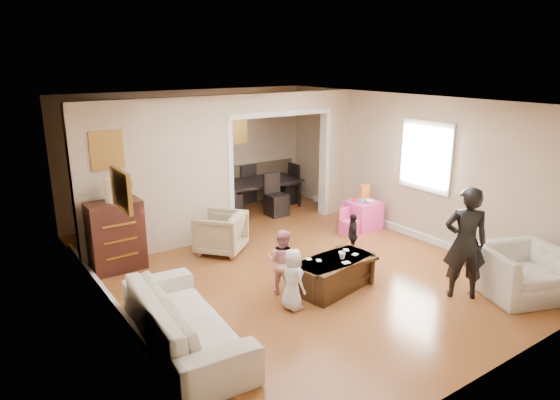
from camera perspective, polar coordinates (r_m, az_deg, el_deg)
floor at (r=7.99m, az=0.83°, el=-7.59°), size 7.00×7.00×0.00m
partition_left at (r=8.48m, az=-13.94°, el=2.61°), size 2.75×0.18×2.60m
partition_right at (r=10.44m, az=6.19°, el=5.46°), size 0.55×0.18×2.60m
partition_header at (r=9.46m, az=-0.06°, el=11.33°), size 2.22×0.18×0.35m
window_pane at (r=9.08m, az=16.60°, el=4.89°), size 0.03×0.95×1.10m
framed_art_partition at (r=8.03m, az=-19.44°, el=5.45°), size 0.45×0.03×0.55m
framed_art_sofa_wall at (r=5.74m, az=-17.96°, el=1.12°), size 0.03×0.55×0.40m
framed_art_alcove at (r=10.92m, az=-5.01°, el=8.08°), size 0.45×0.03×0.55m
sofa at (r=5.90m, az=-11.01°, el=-13.42°), size 1.06×2.32×0.66m
armchair_back at (r=8.46m, az=-6.90°, el=-3.78°), size 1.07×1.07×0.70m
armchair_front at (r=7.68m, az=26.18°, el=-7.50°), size 1.34×1.27×0.70m
dresser at (r=8.05m, az=-18.46°, el=-4.00°), size 0.81×0.45×1.11m
table_lamp at (r=7.84m, az=-18.93°, el=1.06°), size 0.22×0.22×0.36m
potted_plant at (r=7.90m, az=-17.53°, el=1.10°), size 0.28×0.24×0.31m
coffee_table at (r=7.21m, az=6.28°, el=-8.47°), size 1.29×0.82×0.45m
coffee_cup at (r=7.13m, az=7.22°, el=-6.45°), size 0.11×0.11×0.09m
play_table at (r=9.72m, az=9.59°, el=-1.72°), size 0.57×0.57×0.55m
cereal_box at (r=9.75m, az=9.81°, el=0.92°), size 0.20×0.07×0.30m
cyan_cup at (r=9.53m, az=9.46°, el=-0.11°), size 0.08×0.08×0.08m
toy_block at (r=9.64m, az=8.67°, el=0.02°), size 0.10×0.08×0.05m
play_bowl at (r=9.59m, az=10.39°, el=-0.15°), size 0.20×0.20×0.05m
dining_table at (r=10.89m, az=-2.34°, el=0.65°), size 1.83×1.10×0.63m
adult_person at (r=7.17m, az=20.69°, el=-4.66°), size 0.69×0.67×1.59m
child_kneel_a at (r=6.53m, az=1.49°, el=-9.18°), size 0.28×0.42×0.84m
child_kneel_b at (r=6.92m, az=0.28°, el=-7.18°), size 0.54×0.58×0.94m
child_toddler at (r=8.32m, az=8.41°, el=-4.02°), size 0.41×0.45×0.74m
craft_papers at (r=7.21m, az=6.71°, el=-6.53°), size 0.77×0.51×0.00m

